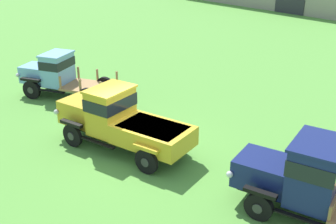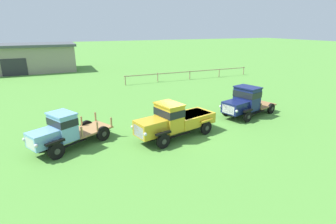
# 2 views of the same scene
# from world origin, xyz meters

# --- Properties ---
(ground_plane) EXTENTS (240.00, 240.00, 0.00)m
(ground_plane) POSITION_xyz_m (0.00, 0.00, 0.00)
(ground_plane) COLOR #518E38
(vintage_truck_foreground_near) EXTENTS (4.96, 3.60, 2.12)m
(vintage_truck_foreground_near) POSITION_xyz_m (-7.20, 0.73, 1.09)
(vintage_truck_foreground_near) COLOR black
(vintage_truck_foreground_near) RESTS_ON ground
(vintage_truck_second_in_line) EXTENTS (5.71, 3.04, 2.26)m
(vintage_truck_second_in_line) POSITION_xyz_m (-0.76, -0.25, 1.12)
(vintage_truck_second_in_line) COLOR black
(vintage_truck_second_in_line) RESTS_ON ground
(vintage_truck_midrow_center) EXTENTS (5.37, 3.19, 2.30)m
(vintage_truck_midrow_center) POSITION_xyz_m (5.94, 1.25, 1.18)
(vintage_truck_midrow_center) COLOR black
(vintage_truck_midrow_center) RESTS_ON ground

